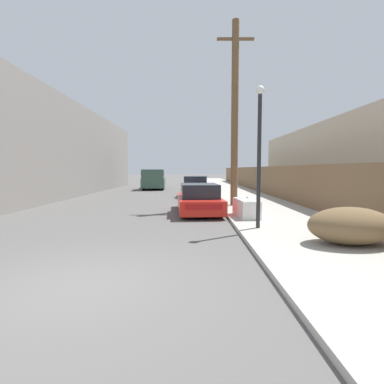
{
  "coord_description": "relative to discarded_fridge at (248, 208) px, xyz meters",
  "views": [
    {
      "loc": [
        1.81,
        -4.69,
        1.92
      ],
      "look_at": [
        1.75,
        7.63,
        0.98
      ],
      "focal_mm": 28.0,
      "sensor_mm": 36.0,
      "label": 1
    }
  ],
  "objects": [
    {
      "name": "utility_pole",
      "position": [
        0.05,
        3.7,
        4.24
      ],
      "size": [
        1.8,
        0.35,
        8.98
      ],
      "color": "brown",
      "rests_on": "sidewalk_curb"
    },
    {
      "name": "sidewalk_curb",
      "position": [
        1.44,
        16.91,
        -0.39
      ],
      "size": [
        4.2,
        63.0,
        0.12
      ],
      "primitive_type": "cube",
      "color": "#ADA89E",
      "rests_on": "ground"
    },
    {
      "name": "building_right_house",
      "position": [
        8.53,
        7.44,
        1.91
      ],
      "size": [
        6.0,
        22.28,
        4.72
      ],
      "primitive_type": "cube",
      "color": "beige",
      "rests_on": "ground"
    },
    {
      "name": "street_lamp",
      "position": [
        -0.03,
        -2.2,
        2.17
      ],
      "size": [
        0.26,
        0.26,
        4.27
      ],
      "color": "#232326",
      "rests_on": "sidewalk_curb"
    },
    {
      "name": "discarded_fridge",
      "position": [
        0.0,
        0.0,
        0.0
      ],
      "size": [
        0.8,
        1.81,
        0.69
      ],
      "rotation": [
        0.0,
        0.0,
        0.07
      ],
      "color": "silver",
      "rests_on": "sidewalk_curb"
    },
    {
      "name": "parked_sports_car_red",
      "position": [
        -1.76,
        1.81,
        0.13
      ],
      "size": [
        2.07,
        4.62,
        1.29
      ],
      "rotation": [
        0.0,
        0.0,
        0.06
      ],
      "color": "red",
      "rests_on": "ground"
    },
    {
      "name": "brush_pile",
      "position": [
        1.74,
        -4.2,
        0.12
      ],
      "size": [
        2.0,
        1.41,
        0.89
      ],
      "color": "brown",
      "rests_on": "sidewalk_curb"
    },
    {
      "name": "building_left_block",
      "position": [
        -13.45,
        12.49,
        2.81
      ],
      "size": [
        7.0,
        26.32,
        6.52
      ],
      "primitive_type": "cube",
      "color": "gray",
      "rests_on": "ground"
    },
    {
      "name": "ground_plane",
      "position": [
        -3.86,
        -6.59,
        -0.45
      ],
      "size": [
        220.0,
        220.0,
        0.0
      ],
      "primitive_type": "plane",
      "color": "#595654"
    },
    {
      "name": "car_parked_mid",
      "position": [
        -1.75,
        10.25,
        0.22
      ],
      "size": [
        2.05,
        4.6,
        1.43
      ],
      "rotation": [
        0.0,
        0.0,
        -0.06
      ],
      "color": "gray",
      "rests_on": "ground"
    },
    {
      "name": "wooden_fence",
      "position": [
        3.39,
        14.73,
        0.67
      ],
      "size": [
        0.08,
        42.88,
        2.0
      ],
      "primitive_type": "cube",
      "color": "brown",
      "rests_on": "sidewalk_curb"
    },
    {
      "name": "pickup_truck",
      "position": [
        -5.72,
        17.47,
        0.49
      ],
      "size": [
        2.46,
        5.88,
        1.89
      ],
      "rotation": [
        0.0,
        0.0,
        3.21
      ],
      "color": "#385647",
      "rests_on": "ground"
    }
  ]
}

